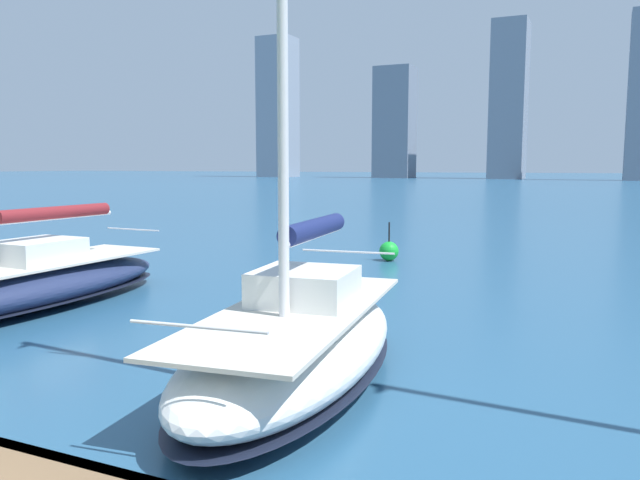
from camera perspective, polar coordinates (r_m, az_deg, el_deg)
The scene contains 3 objects.
sailboat_navy at distance 9.95m, azimuth -2.14°, elevation -9.16°, with size 3.32×7.06×9.31m.
sailboat_maroon at distance 16.56m, azimuth -25.60°, elevation -3.51°, with size 2.72×8.75×12.25m.
channel_buoy at distance 22.64m, azimuth 6.32°, elevation -1.01°, with size 0.70×0.70×1.40m.
Camera 1 is at (-4.90, 2.91, 3.43)m, focal length 35.00 mm.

